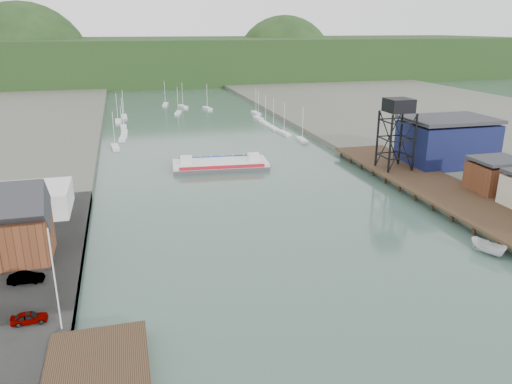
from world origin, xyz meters
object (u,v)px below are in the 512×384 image
car_west_a (29,317)px  chain_ferry (220,164)px  motorboat (488,248)px  lift_tower (398,110)px  harbor_building (4,231)px

car_west_a → chain_ferry: bearing=-30.3°
motorboat → car_west_a: car_west_a is taller
lift_tower → motorboat: lift_tower is taller
chain_ferry → motorboat: bearing=-57.8°
lift_tower → motorboat: bearing=-99.6°
chain_ferry → car_west_a: (-34.27, -63.64, 1.31)m
harbor_building → car_west_a: size_ratio=3.09×
motorboat → car_west_a: size_ratio=1.45×
chain_ferry → lift_tower: bearing=-20.6°
lift_tower → car_west_a: size_ratio=4.05×
lift_tower → car_west_a: lift_tower is taller
lift_tower → motorboat: 44.16m
lift_tower → car_west_a: bearing=-147.4°
harbor_building → lift_tower: (77.00, 28.00, 9.56)m
car_west_a → harbor_building: bearing=14.9°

